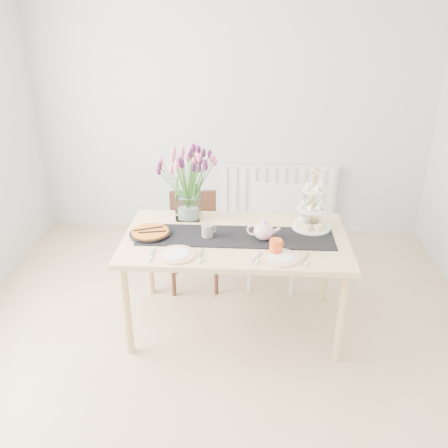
# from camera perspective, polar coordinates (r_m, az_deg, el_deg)

# --- Properties ---
(room_shell) EXTENTS (4.50, 4.50, 4.50)m
(room_shell) POSITION_cam_1_polar(r_m,az_deg,el_deg) (2.68, -1.27, 3.82)
(room_shell) COLOR tan
(room_shell) RESTS_ON ground
(radiator) EXTENTS (1.20, 0.08, 0.60)m
(radiator) POSITION_cam_1_polar(r_m,az_deg,el_deg) (5.03, 6.53, 3.71)
(radiator) COLOR white
(radiator) RESTS_ON room_shell
(dining_table) EXTENTS (1.60, 0.90, 0.75)m
(dining_table) POSITION_cam_1_polar(r_m,az_deg,el_deg) (3.42, 1.37, -2.73)
(dining_table) COLOR tan
(dining_table) RESTS_ON ground
(chair_brown) EXTENTS (0.45, 0.45, 0.81)m
(chair_brown) POSITION_cam_1_polar(r_m,az_deg,el_deg) (4.10, -3.66, -1.02)
(chair_brown) COLOR #3A2015
(chair_brown) RESTS_ON ground
(chair_white) EXTENTS (0.47, 0.47, 0.86)m
(chair_white) POSITION_cam_1_polar(r_m,az_deg,el_deg) (4.13, 6.13, -0.44)
(chair_white) COLOR white
(chair_white) RESTS_ON ground
(table_runner) EXTENTS (1.40, 0.35, 0.01)m
(table_runner) POSITION_cam_1_polar(r_m,az_deg,el_deg) (3.39, 1.39, -1.52)
(table_runner) COLOR black
(table_runner) RESTS_ON dining_table
(tulip_vase) EXTENTS (0.67, 0.67, 0.57)m
(tulip_vase) POSITION_cam_1_polar(r_m,az_deg,el_deg) (3.57, -4.41, 6.19)
(tulip_vase) COLOR silver
(tulip_vase) RESTS_ON dining_table
(cake_stand) EXTENTS (0.29, 0.29, 0.42)m
(cake_stand) POSITION_cam_1_polar(r_m,az_deg,el_deg) (3.52, 10.56, 1.25)
(cake_stand) COLOR gold
(cake_stand) RESTS_ON dining_table
(teapot) EXTENTS (0.25, 0.22, 0.15)m
(teapot) POSITION_cam_1_polar(r_m,az_deg,el_deg) (3.32, 4.79, -0.85)
(teapot) COLOR silver
(teapot) RESTS_ON dining_table
(cream_jug) EXTENTS (0.11, 0.11, 0.10)m
(cream_jug) POSITION_cam_1_polar(r_m,az_deg,el_deg) (3.58, 9.62, 0.41)
(cream_jug) COLOR silver
(cream_jug) RESTS_ON dining_table
(tart_tin) EXTENTS (0.30, 0.30, 0.04)m
(tart_tin) POSITION_cam_1_polar(r_m,az_deg,el_deg) (3.44, -8.85, -1.10)
(tart_tin) COLOR black
(tart_tin) RESTS_ON dining_table
(mug_grey) EXTENTS (0.11, 0.11, 0.10)m
(mug_grey) POSITION_cam_1_polar(r_m,az_deg,el_deg) (3.37, -2.02, -0.85)
(mug_grey) COLOR gray
(mug_grey) RESTS_ON dining_table
(mug_orange) EXTENTS (0.12, 0.12, 0.10)m
(mug_orange) POSITION_cam_1_polar(r_m,az_deg,el_deg) (3.16, 6.25, -2.74)
(mug_orange) COLOR #DA4E18
(mug_orange) RESTS_ON dining_table
(plate_left) EXTENTS (0.27, 0.27, 0.01)m
(plate_left) POSITION_cam_1_polar(r_m,az_deg,el_deg) (3.16, -5.76, -3.69)
(plate_left) COLOR silver
(plate_left) RESTS_ON dining_table
(plate_right) EXTENTS (0.32, 0.32, 0.01)m
(plate_right) POSITION_cam_1_polar(r_m,az_deg,el_deg) (3.13, 6.85, -4.05)
(plate_right) COLOR white
(plate_right) RESTS_ON dining_table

